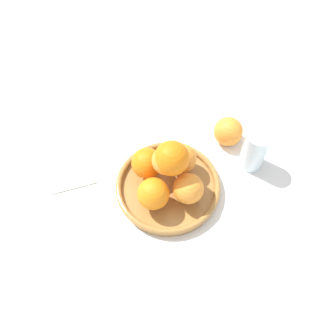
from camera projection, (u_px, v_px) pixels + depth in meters
ground_plane at (168, 189)px, 0.83m from camera, size 4.00×4.00×0.00m
fruit_bowl at (168, 186)px, 0.82m from camera, size 0.26×0.26×0.03m
orange_pile at (167, 170)px, 0.76m from camera, size 0.19×0.19×0.14m
stray_orange at (228, 131)px, 0.88m from camera, size 0.08×0.08×0.08m
drinking_glass at (254, 150)px, 0.82m from camera, size 0.06×0.06×0.12m
napkin_folded at (71, 169)px, 0.86m from camera, size 0.15×0.15×0.01m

